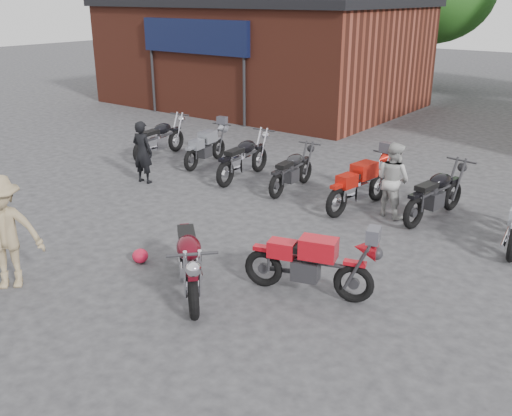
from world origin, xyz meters
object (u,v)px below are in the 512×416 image
Objects in this scene: row_bike_4 at (360,182)px; person_light at (393,180)px; vintage_motorcycle at (189,256)px; person_dark at (143,152)px; row_bike_0 at (160,136)px; row_bike_2 at (244,155)px; row_bike_3 at (292,168)px; sportbike at (310,261)px; helmet at (140,256)px; person_tan at (3,233)px; row_bike_1 at (206,145)px; row_bike_5 at (436,191)px.

person_light is at bearing -79.77° from row_bike_4.
person_dark reaches higher than vintage_motorcycle.
vintage_motorcycle is at bearing -175.43° from row_bike_4.
person_light reaches higher than row_bike_0.
row_bike_2 is at bearing -143.24° from person_dark.
person_light is 0.76× the size of row_bike_4.
person_dark reaches higher than row_bike_3.
row_bike_0 is at bearing -178.19° from vintage_motorcycle.
vintage_motorcycle is 1.88m from sportbike.
sportbike is 7.15× the size of helmet.
person_light is at bearing 15.53° from person_tan.
vintage_motorcycle is 7.85× the size of helmet.
row_bike_0 is 1.59m from row_bike_1.
row_bike_1 is at bearing -101.52° from person_dark.
row_bike_2 is at bearing 13.01° from person_light.
person_dark is at bearing 30.01° from person_light.
row_bike_3 is at bearing 93.51° from row_bike_4.
helmet is at bearing 77.34° from person_light.
row_bike_4 is (-0.73, -0.03, -0.19)m from person_light.
vintage_motorcycle is at bearing -13.88° from person_tan.
helmet is 0.15× the size of row_bike_1.
helmet is 2.25m from person_tan.
person_dark is at bearing 166.57° from row_bike_1.
row_bike_2 is 3.35m from row_bike_4.
row_bike_2 reaches higher than sportbike.
person_dark reaches higher than sportbike.
person_dark is at bearing -173.01° from vintage_motorcycle.
row_bike_4 reaches higher than sportbike.
helmet is at bearing 129.95° from person_dark.
sportbike is 0.95× the size of row_bike_0.
row_bike_2 is 1.02× the size of row_bike_4.
row_bike_4 is at bearing -97.26° from row_bike_2.
person_tan is 6.79m from row_bike_2.
person_light is at bearing -171.64° from person_dark.
person_tan is 0.99× the size of row_bike_1.
row_bike_0 is 6.56m from row_bike_4.
vintage_motorcycle is at bearing 170.28° from row_bike_5.
helmet is 0.15× the size of person_tan.
person_tan is (-1.02, -1.84, 0.80)m from helmet.
sportbike is at bearing -134.62° from row_bike_1.
person_tan is 0.88× the size of row_bike_2.
person_light is (-0.47, 3.95, 0.21)m from sportbike.
row_bike_3 is at bearing 110.49° from sportbike.
person_light is at bearing 120.76° from vintage_motorcycle.
helmet is at bearing 156.62° from row_bike_5.
row_bike_0 is (-6.24, 5.36, -0.03)m from vintage_motorcycle.
vintage_motorcycle is 1.04× the size of row_bike_0.
sportbike is 7.63m from row_bike_1.
row_bike_1 is (-3.23, 5.31, 0.42)m from helmet.
sportbike is at bearing -12.64° from person_tan.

